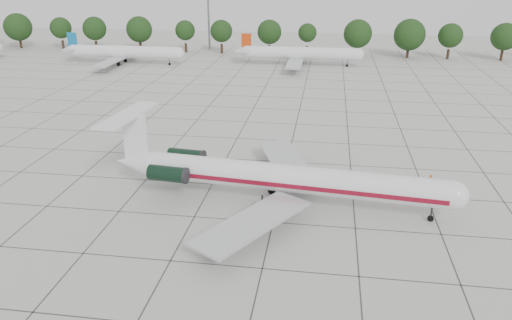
# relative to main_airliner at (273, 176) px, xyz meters

# --- Properties ---
(ground) EXTENTS (260.00, 260.00, 0.00)m
(ground) POSITION_rel_main_airliner_xyz_m (0.58, 3.78, -3.09)
(ground) COLOR beige
(ground) RESTS_ON ground
(apron_joints) EXTENTS (170.00, 170.00, 0.02)m
(apron_joints) POSITION_rel_main_airliner_xyz_m (0.58, 18.78, -3.08)
(apron_joints) COLOR #383838
(apron_joints) RESTS_ON ground
(main_airliner) EXTENTS (37.29, 29.20, 8.75)m
(main_airliner) POSITION_rel_main_airliner_xyz_m (0.00, 0.00, 0.00)
(main_airliner) COLOR silver
(main_airliner) RESTS_ON ground
(ground_crew) EXTENTS (0.68, 0.63, 1.56)m
(ground_crew) POSITION_rel_main_airliner_xyz_m (17.28, 6.57, -2.31)
(ground_crew) COLOR #DD5B0D
(ground_crew) RESTS_ON ground
(bg_airliner_b) EXTENTS (28.24, 27.20, 7.40)m
(bg_airliner_b) POSITION_rel_main_airliner_xyz_m (-44.91, 70.36, -0.18)
(bg_airliner_b) COLOR silver
(bg_airliner_b) RESTS_ON ground
(bg_airliner_c) EXTENTS (28.24, 27.20, 7.40)m
(bg_airliner_c) POSITION_rel_main_airliner_xyz_m (-1.86, 74.84, -0.18)
(bg_airliner_c) COLOR silver
(bg_airliner_c) RESTS_ON ground
(tree_line) EXTENTS (249.86, 8.44, 10.22)m
(tree_line) POSITION_rel_main_airliner_xyz_m (-11.10, 88.78, 2.89)
(tree_line) COLOR #332114
(tree_line) RESTS_ON ground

